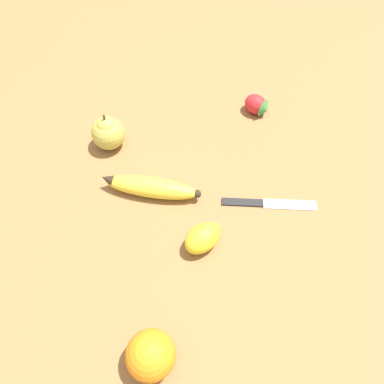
{
  "coord_description": "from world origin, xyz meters",
  "views": [
    {
      "loc": [
        -0.22,
        -0.34,
        0.62
      ],
      "look_at": [
        -0.1,
        0.05,
        0.03
      ],
      "focal_mm": 35.0,
      "sensor_mm": 36.0,
      "label": 1
    }
  ],
  "objects_px": {
    "strawberry": "(257,105)",
    "paring_knife": "(266,203)",
    "lemon": "(203,238)",
    "pear": "(108,132)",
    "orange": "(151,355)",
    "banana": "(151,187)"
  },
  "relations": [
    {
      "from": "lemon",
      "to": "paring_knife",
      "type": "relative_size",
      "value": 0.47
    },
    {
      "from": "banana",
      "to": "pear",
      "type": "distance_m",
      "value": 0.16
    },
    {
      "from": "orange",
      "to": "pear",
      "type": "relative_size",
      "value": 0.84
    },
    {
      "from": "strawberry",
      "to": "paring_knife",
      "type": "relative_size",
      "value": 0.4
    },
    {
      "from": "banana",
      "to": "paring_knife",
      "type": "distance_m",
      "value": 0.23
    },
    {
      "from": "banana",
      "to": "lemon",
      "type": "distance_m",
      "value": 0.15
    },
    {
      "from": "banana",
      "to": "orange",
      "type": "distance_m",
      "value": 0.31
    },
    {
      "from": "orange",
      "to": "paring_knife",
      "type": "relative_size",
      "value": 0.41
    },
    {
      "from": "orange",
      "to": "banana",
      "type": "bearing_deg",
      "value": 77.65
    },
    {
      "from": "pear",
      "to": "paring_knife",
      "type": "bearing_deg",
      "value": -42.0
    },
    {
      "from": "lemon",
      "to": "strawberry",
      "type": "bearing_deg",
      "value": 52.86
    },
    {
      "from": "strawberry",
      "to": "paring_knife",
      "type": "distance_m",
      "value": 0.26
    },
    {
      "from": "lemon",
      "to": "paring_knife",
      "type": "bearing_deg",
      "value": 18.74
    },
    {
      "from": "banana",
      "to": "pear",
      "type": "relative_size",
      "value": 2.14
    },
    {
      "from": "orange",
      "to": "pear",
      "type": "distance_m",
      "value": 0.46
    },
    {
      "from": "lemon",
      "to": "orange",
      "type": "bearing_deg",
      "value": -128.16
    },
    {
      "from": "banana",
      "to": "lemon",
      "type": "height_order",
      "value": "lemon"
    },
    {
      "from": "pear",
      "to": "strawberry",
      "type": "relative_size",
      "value": 1.22
    },
    {
      "from": "strawberry",
      "to": "paring_knife",
      "type": "bearing_deg",
      "value": -50.95
    },
    {
      "from": "pear",
      "to": "lemon",
      "type": "distance_m",
      "value": 0.31
    },
    {
      "from": "orange",
      "to": "strawberry",
      "type": "height_order",
      "value": "orange"
    },
    {
      "from": "orange",
      "to": "strawberry",
      "type": "bearing_deg",
      "value": 52.49
    }
  ]
}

